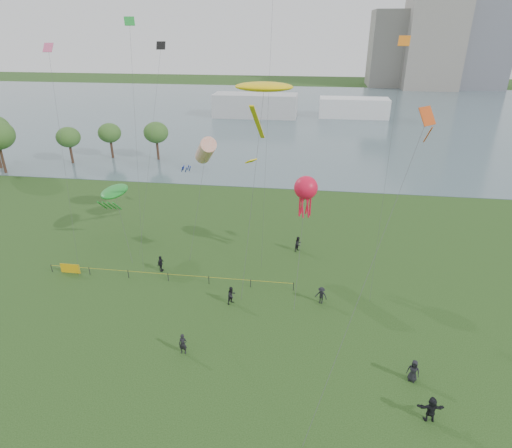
# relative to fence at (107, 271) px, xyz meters

# --- Properties ---
(ground_plane) EXTENTS (400.00, 400.00, 0.00)m
(ground_plane) POSITION_rel_fence_xyz_m (15.05, -13.06, -0.55)
(ground_plane) COLOR #1A3711
(lake) EXTENTS (400.00, 120.00, 0.08)m
(lake) POSITION_rel_fence_xyz_m (15.05, 86.94, -0.53)
(lake) COLOR slate
(lake) RESTS_ON ground_plane
(building_mid) EXTENTS (20.00, 20.00, 38.00)m
(building_mid) POSITION_rel_fence_xyz_m (61.05, 148.94, 18.45)
(building_mid) COLOR gray
(building_mid) RESTS_ON ground_plane
(building_low) EXTENTS (16.00, 18.00, 28.00)m
(building_low) POSITION_rel_fence_xyz_m (47.05, 154.94, 13.45)
(building_low) COLOR slate
(building_low) RESTS_ON ground_plane
(pavilion_left) EXTENTS (22.00, 8.00, 6.00)m
(pavilion_left) POSITION_rel_fence_xyz_m (3.05, 81.94, 2.45)
(pavilion_left) COLOR silver
(pavilion_left) RESTS_ON ground_plane
(pavilion_right) EXTENTS (18.00, 7.00, 5.00)m
(pavilion_right) POSITION_rel_fence_xyz_m (29.05, 84.94, 1.95)
(pavilion_right) COLOR white
(pavilion_right) RESTS_ON ground_plane
(trees) EXTENTS (30.07, 16.00, 9.07)m
(trees) POSITION_rel_fence_xyz_m (-26.42, 32.66, 5.28)
(trees) COLOR #372319
(trees) RESTS_ON ground_plane
(fence) EXTENTS (24.07, 0.07, 1.05)m
(fence) POSITION_rel_fence_xyz_m (0.00, 0.00, 0.00)
(fence) COLOR black
(fence) RESTS_ON ground_plane
(spectator_a) EXTENTS (1.00, 1.03, 1.66)m
(spectator_a) POSITION_rel_fence_xyz_m (12.85, -2.76, 0.28)
(spectator_a) COLOR black
(spectator_a) RESTS_ON ground_plane
(spectator_b) EXTENTS (1.19, 0.91, 1.62)m
(spectator_b) POSITION_rel_fence_xyz_m (20.63, -1.65, 0.26)
(spectator_b) COLOR black
(spectator_b) RESTS_ON ground_plane
(spectator_c) EXTENTS (0.59, 1.04, 1.67)m
(spectator_c) POSITION_rel_fence_xyz_m (4.83, 1.66, 0.28)
(spectator_c) COLOR black
(spectator_c) RESTS_ON ground_plane
(spectator_d) EXTENTS (0.97, 0.82, 1.70)m
(spectator_d) POSITION_rel_fence_xyz_m (26.88, -9.94, 0.29)
(spectator_d) COLOR black
(spectator_d) RESTS_ON ground_plane
(spectator_e) EXTENTS (1.70, 0.65, 1.80)m
(spectator_e) POSITION_rel_fence_xyz_m (27.31, -13.19, 0.34)
(spectator_e) COLOR black
(spectator_e) RESTS_ON ground_plane
(spectator_f) EXTENTS (0.62, 0.41, 1.68)m
(spectator_f) POSITION_rel_fence_xyz_m (10.47, -9.48, 0.29)
(spectator_f) COLOR black
(spectator_f) RESTS_ON ground_plane
(spectator_g) EXTENTS (0.99, 1.04, 1.68)m
(spectator_g) POSITION_rel_fence_xyz_m (18.16, 7.75, 0.29)
(spectator_g) COLOR black
(spectator_g) RESTS_ON ground_plane
(kite_stingray) EXTENTS (5.28, 10.13, 17.74)m
(kite_stingray) POSITION_rel_fence_xyz_m (14.52, 5.89, 16.70)
(kite_stingray) COLOR #3F3F42
(kite_windsock) EXTENTS (4.14, 6.26, 12.61)m
(kite_windsock) POSITION_rel_fence_xyz_m (8.37, 7.74, 10.22)
(kite_windsock) COLOR #3F3F42
(kite_creature) EXTENTS (4.32, 6.63, 6.52)m
(kite_creature) POSITION_rel_fence_xyz_m (-1.76, 7.18, 5.50)
(kite_creature) COLOR #3F3F42
(kite_octopus) EXTENTS (2.25, 9.04, 9.51)m
(kite_octopus) POSITION_rel_fence_xyz_m (18.71, 4.84, 7.75)
(kite_octopus) COLOR #3F3F42
(kite_delta) EXTENTS (7.43, 12.33, 17.58)m
(kite_delta) POSITION_rel_fence_xyz_m (25.92, -5.34, 15.32)
(kite_delta) COLOR #3F3F42
(small_kites) EXTENTS (43.44, 14.31, 14.32)m
(small_kites) POSITION_rel_fence_xyz_m (13.27, 5.98, 21.92)
(small_kites) COLOR black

